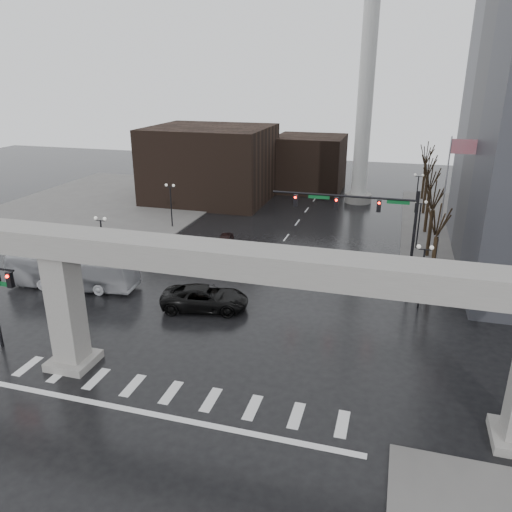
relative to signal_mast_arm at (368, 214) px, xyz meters
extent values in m
plane|color=black|center=(-8.99, -18.80, -5.83)|extent=(160.00, 160.00, 0.00)
cube|color=#605E5C|center=(-34.99, 17.20, -5.75)|extent=(28.00, 36.00, 0.15)
cube|color=gray|center=(-8.99, -18.80, 2.17)|extent=(48.00, 2.20, 1.40)
cube|color=gray|center=(-15.99, -18.80, -2.18)|extent=(1.60, 1.60, 7.30)
cube|color=gray|center=(-15.99, -18.80, -5.58)|extent=(2.60, 2.60, 0.50)
cube|color=black|center=(-22.99, 23.20, -0.83)|extent=(16.00, 14.00, 10.00)
cube|color=black|center=(-10.99, 33.20, -1.83)|extent=(10.00, 10.00, 8.00)
cylinder|color=silver|center=(-2.99, 27.20, 9.17)|extent=(2.00, 2.00, 30.00)
cylinder|color=gray|center=(-2.99, 27.20, -5.23)|extent=(3.60, 3.60, 1.20)
cylinder|color=black|center=(3.81, 0.00, -1.83)|extent=(0.24, 0.24, 8.00)
cylinder|color=black|center=(-2.19, 0.00, 1.37)|extent=(12.00, 0.18, 0.18)
cube|color=black|center=(0.81, 0.00, 0.72)|extent=(0.35, 0.30, 1.00)
cube|color=black|center=(-2.69, 0.00, 0.72)|extent=(0.35, 0.30, 1.00)
cube|color=black|center=(-6.19, 0.00, 0.72)|extent=(0.35, 0.30, 1.00)
sphere|color=#FF0C05|center=(0.81, -0.18, 1.02)|extent=(0.20, 0.20, 0.20)
cube|color=#0B5123|center=(2.31, 0.00, 1.17)|extent=(1.80, 0.05, 0.35)
cube|color=#0B5123|center=(-4.19, 0.00, 1.17)|extent=(1.80, 0.05, 0.35)
cylinder|color=black|center=(-20.79, -18.30, -0.23)|extent=(2.00, 0.14, 0.14)
cube|color=black|center=(-20.19, -18.30, -0.88)|extent=(0.35, 0.30, 1.00)
cylinder|color=silver|center=(6.01, 3.20, 0.17)|extent=(0.12, 0.12, 12.00)
cube|color=red|center=(7.01, 3.20, 5.37)|extent=(2.00, 0.03, 1.20)
cylinder|color=black|center=(4.51, -4.80, -3.43)|extent=(0.14, 0.14, 4.80)
cube|color=black|center=(4.51, -4.80, -1.08)|extent=(0.90, 0.06, 0.06)
sphere|color=silver|center=(4.06, -4.80, -0.88)|extent=(0.32, 0.32, 0.32)
sphere|color=silver|center=(4.96, -4.80, -0.88)|extent=(0.32, 0.32, 0.32)
cylinder|color=black|center=(4.51, 9.20, -3.43)|extent=(0.14, 0.14, 4.80)
cube|color=black|center=(4.51, 9.20, -1.08)|extent=(0.90, 0.06, 0.06)
sphere|color=silver|center=(4.06, 9.20, -0.88)|extent=(0.32, 0.32, 0.32)
sphere|color=silver|center=(4.96, 9.20, -0.88)|extent=(0.32, 0.32, 0.32)
cylinder|color=black|center=(4.51, 23.20, -3.43)|extent=(0.14, 0.14, 4.80)
cube|color=black|center=(4.51, 23.20, -1.08)|extent=(0.90, 0.06, 0.06)
sphere|color=silver|center=(4.06, 23.20, -0.88)|extent=(0.32, 0.32, 0.32)
sphere|color=silver|center=(4.96, 23.20, -0.88)|extent=(0.32, 0.32, 0.32)
cylinder|color=black|center=(-22.49, -4.80, -3.43)|extent=(0.14, 0.14, 4.80)
cube|color=black|center=(-22.49, -4.80, -1.08)|extent=(0.90, 0.06, 0.06)
sphere|color=silver|center=(-22.94, -4.80, -0.88)|extent=(0.32, 0.32, 0.32)
sphere|color=silver|center=(-22.04, -4.80, -0.88)|extent=(0.32, 0.32, 0.32)
cylinder|color=black|center=(-22.49, 9.20, -3.43)|extent=(0.14, 0.14, 4.80)
cube|color=black|center=(-22.49, 9.20, -1.08)|extent=(0.90, 0.06, 0.06)
sphere|color=silver|center=(-22.94, 9.20, -0.88)|extent=(0.32, 0.32, 0.32)
sphere|color=silver|center=(-22.04, 9.20, -0.88)|extent=(0.32, 0.32, 0.32)
cylinder|color=black|center=(-22.49, 23.20, -3.43)|extent=(0.14, 0.14, 4.80)
cube|color=black|center=(-22.49, 23.20, -1.08)|extent=(0.90, 0.06, 0.06)
sphere|color=silver|center=(-22.94, 23.20, -0.88)|extent=(0.32, 0.32, 0.32)
sphere|color=silver|center=(-22.04, 23.20, -0.88)|extent=(0.32, 0.32, 0.32)
cylinder|color=black|center=(5.51, -0.80, -3.55)|extent=(0.34, 0.34, 4.55)
cylinder|color=black|center=(5.51, -0.80, 0.18)|extent=(0.12, 1.52, 2.98)
cylinder|color=black|center=(6.01, -0.55, -0.05)|extent=(0.83, 1.14, 2.51)
cylinder|color=black|center=(5.51, 7.20, -3.50)|extent=(0.34, 0.34, 4.66)
cylinder|color=black|center=(5.51, 7.20, 0.32)|extent=(0.12, 1.55, 3.05)
cylinder|color=black|center=(6.01, 7.45, 0.08)|extent=(0.85, 1.16, 2.57)
cylinder|color=black|center=(5.51, 15.20, -3.45)|extent=(0.34, 0.34, 4.76)
cylinder|color=black|center=(5.51, 15.20, 0.46)|extent=(0.12, 1.59, 3.11)
cylinder|color=black|center=(6.01, 15.45, 0.22)|extent=(0.86, 1.18, 2.62)
cylinder|color=black|center=(5.51, 23.20, -3.40)|extent=(0.34, 0.34, 4.87)
cylinder|color=black|center=(5.51, 23.20, 0.60)|extent=(0.12, 1.62, 3.18)
cylinder|color=black|center=(6.01, 23.45, 0.35)|extent=(0.88, 1.20, 2.68)
cylinder|color=black|center=(5.51, 31.20, -3.34)|extent=(0.34, 0.34, 4.97)
cylinder|color=black|center=(5.51, 31.20, 0.74)|extent=(0.12, 1.65, 3.25)
cylinder|color=black|center=(6.01, 31.45, 0.48)|extent=(0.89, 1.23, 2.74)
imported|color=black|center=(-11.03, -9.41, -4.92)|extent=(7.02, 4.29, 1.82)
imported|color=silver|center=(-23.13, -8.62, -4.30)|extent=(11.15, 3.43, 3.06)
imported|color=black|center=(-14.37, 4.61, -5.19)|extent=(2.23, 3.99, 1.28)
camera|label=1|loc=(2.18, -41.16, 11.16)|focal=35.00mm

